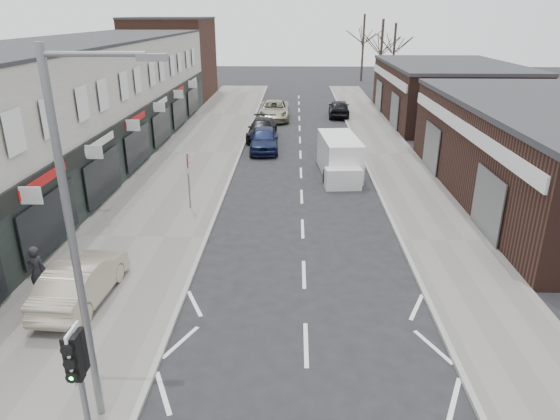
# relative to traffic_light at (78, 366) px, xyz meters

# --- Properties ---
(ground) EXTENTS (160.00, 160.00, 0.00)m
(ground) POSITION_rel_traffic_light_xyz_m (4.40, 2.02, -2.41)
(ground) COLOR black
(ground) RESTS_ON ground
(pavement_left) EXTENTS (5.50, 64.00, 0.12)m
(pavement_left) POSITION_rel_traffic_light_xyz_m (-2.35, 24.02, -2.35)
(pavement_left) COLOR slate
(pavement_left) RESTS_ON ground
(pavement_right) EXTENTS (3.50, 64.00, 0.12)m
(pavement_right) POSITION_rel_traffic_light_xyz_m (10.15, 24.02, -2.35)
(pavement_right) COLOR slate
(pavement_right) RESTS_ON ground
(shop_terrace_left) EXTENTS (8.00, 41.00, 7.10)m
(shop_terrace_left) POSITION_rel_traffic_light_xyz_m (-9.10, 21.52, 1.14)
(shop_terrace_left) COLOR beige
(shop_terrace_left) RESTS_ON ground
(brick_block_far) EXTENTS (8.00, 10.00, 8.00)m
(brick_block_far) POSITION_rel_traffic_light_xyz_m (-9.10, 47.02, 1.59)
(brick_block_far) COLOR #4A291F
(brick_block_far) RESTS_ON ground
(right_unit_far) EXTENTS (10.00, 16.00, 4.50)m
(right_unit_far) POSITION_rel_traffic_light_xyz_m (16.90, 36.02, -0.16)
(right_unit_far) COLOR #321C16
(right_unit_far) RESTS_ON ground
(tree_far_a) EXTENTS (3.60, 3.60, 8.00)m
(tree_far_a) POSITION_rel_traffic_light_xyz_m (13.40, 50.02, -2.41)
(tree_far_a) COLOR #382D26
(tree_far_a) RESTS_ON ground
(tree_far_b) EXTENTS (3.60, 3.60, 7.50)m
(tree_far_b) POSITION_rel_traffic_light_xyz_m (15.90, 56.02, -2.41)
(tree_far_b) COLOR #382D26
(tree_far_b) RESTS_ON ground
(tree_far_c) EXTENTS (3.60, 3.60, 8.50)m
(tree_far_c) POSITION_rel_traffic_light_xyz_m (12.90, 62.02, -2.41)
(tree_far_c) COLOR #382D26
(tree_far_c) RESTS_ON ground
(traffic_light) EXTENTS (0.28, 0.60, 3.10)m
(traffic_light) POSITION_rel_traffic_light_xyz_m (0.00, 0.00, 0.00)
(traffic_light) COLOR slate
(traffic_light) RESTS_ON pavement_left
(street_lamp) EXTENTS (2.23, 0.22, 8.00)m
(street_lamp) POSITION_rel_traffic_light_xyz_m (-0.13, 1.22, 2.20)
(street_lamp) COLOR slate
(street_lamp) RESTS_ON pavement_left
(warning_sign) EXTENTS (0.12, 0.80, 2.70)m
(warning_sign) POSITION_rel_traffic_light_xyz_m (-0.76, 14.02, -0.21)
(warning_sign) COLOR slate
(warning_sign) RESTS_ON pavement_left
(white_van) EXTENTS (2.33, 5.60, 2.12)m
(white_van) POSITION_rel_traffic_light_xyz_m (6.56, 19.78, -1.41)
(white_van) COLOR white
(white_van) RESTS_ON ground
(sedan_on_pavement) EXTENTS (1.68, 4.28, 1.39)m
(sedan_on_pavement) POSITION_rel_traffic_light_xyz_m (-2.56, 5.93, -1.60)
(sedan_on_pavement) COLOR #B4A790
(sedan_on_pavement) RESTS_ON pavement_left
(pedestrian) EXTENTS (0.67, 0.49, 1.71)m
(pedestrian) POSITION_rel_traffic_light_xyz_m (-4.07, 6.22, -1.44)
(pedestrian) COLOR black
(pedestrian) RESTS_ON pavement_left
(parked_car_left_a) EXTENTS (2.06, 4.68, 1.57)m
(parked_car_left_a) POSITION_rel_traffic_light_xyz_m (1.98, 24.89, -1.63)
(parked_car_left_a) COLOR #131B3D
(parked_car_left_a) RESTS_ON ground
(parked_car_left_b) EXTENTS (2.13, 4.94, 1.42)m
(parked_car_left_b) POSITION_rel_traffic_light_xyz_m (1.64, 28.32, -1.71)
(parked_car_left_b) COLOR black
(parked_car_left_b) RESTS_ON ground
(parked_car_left_c) EXTENTS (2.64, 5.67, 1.57)m
(parked_car_left_c) POSITION_rel_traffic_light_xyz_m (2.20, 35.47, -1.63)
(parked_car_left_c) COLOR #A19D81
(parked_car_left_c) RESTS_ON ground
(parked_car_right_a) EXTENTS (1.77, 4.18, 1.34)m
(parked_car_right_a) POSITION_rel_traffic_light_xyz_m (6.60, 24.83, -1.74)
(parked_car_right_a) COLOR silver
(parked_car_right_a) RESTS_ON ground
(parked_car_right_b) EXTENTS (1.98, 4.48, 1.50)m
(parked_car_right_b) POSITION_rel_traffic_light_xyz_m (7.90, 36.88, -1.66)
(parked_car_right_b) COLOR black
(parked_car_right_b) RESTS_ON ground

